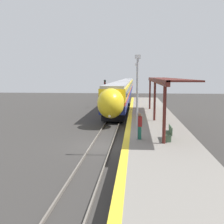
{
  "coord_description": "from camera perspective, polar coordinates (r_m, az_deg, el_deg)",
  "views": [
    {
      "loc": [
        2.4,
        -19.3,
        5.03
      ],
      "look_at": [
        0.58,
        2.16,
        2.21
      ],
      "focal_mm": 45.0,
      "sensor_mm": 36.0,
      "label": 1
    }
  ],
  "objects": [
    {
      "name": "ground_plane",
      "position": [
        20.09,
        -2.18,
        -7.05
      ],
      "size": [
        120.0,
        120.0,
        0.0
      ],
      "primitive_type": "plane",
      "color": "#383533"
    },
    {
      "name": "rail_left",
      "position": [
        20.17,
        -4.23,
        -6.79
      ],
      "size": [
        0.08,
        90.0,
        0.15
      ],
      "primitive_type": "cube",
      "color": "slate",
      "rests_on": "ground_plane"
    },
    {
      "name": "rail_right",
      "position": [
        20.0,
        -0.12,
        -6.89
      ],
      "size": [
        0.08,
        90.0,
        0.15
      ],
      "primitive_type": "cube",
      "color": "slate",
      "rests_on": "ground_plane"
    },
    {
      "name": "train",
      "position": [
        60.33,
        2.57,
        4.83
      ],
      "size": [
        2.75,
        70.02,
        3.97
      ],
      "color": "black",
      "rests_on": "ground_plane"
    },
    {
      "name": "platform_right",
      "position": [
        19.88,
        9.3,
        -5.78
      ],
      "size": [
        4.64,
        64.0,
        1.03
      ],
      "color": "gray",
      "rests_on": "ground_plane"
    },
    {
      "name": "platform_bench",
      "position": [
        17.85,
        11.42,
        -4.11
      ],
      "size": [
        0.44,
        1.63,
        0.89
      ],
      "color": "#4C6B4C",
      "rests_on": "platform_right"
    },
    {
      "name": "person_waiting",
      "position": [
        17.75,
        5.55,
        -2.77
      ],
      "size": [
        0.36,
        0.22,
        1.67
      ],
      "color": "#1E604C",
      "rests_on": "platform_right"
    },
    {
      "name": "railway_signal",
      "position": [
        43.67,
        -1.45,
        4.34
      ],
      "size": [
        0.28,
        0.28,
        4.34
      ],
      "color": "#59595E",
      "rests_on": "ground_plane"
    },
    {
      "name": "lamppost_near",
      "position": [
        17.33,
        5.17,
        4.13
      ],
      "size": [
        0.36,
        0.2,
        5.25
      ],
      "color": "#9E9EA3",
      "rests_on": "platform_right"
    },
    {
      "name": "lamppost_mid",
      "position": [
        29.08,
        5.05,
        5.47
      ],
      "size": [
        0.36,
        0.2,
        5.25
      ],
      "color": "#9E9EA3",
      "rests_on": "platform_right"
    },
    {
      "name": "station_canopy",
      "position": [
        25.2,
        10.08,
        6.27
      ],
      "size": [
        2.02,
        20.26,
        3.76
      ],
      "color": "#511E19",
      "rests_on": "platform_right"
    }
  ]
}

